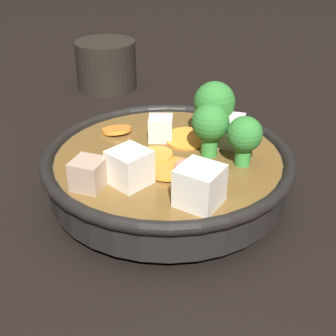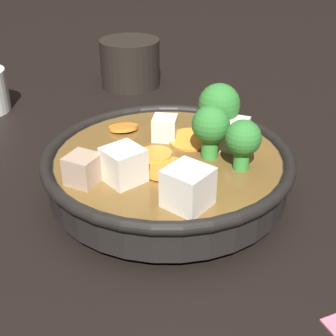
{
  "view_description": "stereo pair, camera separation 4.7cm",
  "coord_description": "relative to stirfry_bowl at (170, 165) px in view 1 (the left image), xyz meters",
  "views": [
    {
      "loc": [
        -0.38,
        0.16,
        0.27
      ],
      "look_at": [
        0.0,
        0.0,
        0.03
      ],
      "focal_mm": 50.0,
      "sensor_mm": 36.0,
      "label": 1
    },
    {
      "loc": [
        -0.39,
        0.12,
        0.27
      ],
      "look_at": [
        0.0,
        0.0,
        0.03
      ],
      "focal_mm": 50.0,
      "sensor_mm": 36.0,
      "label": 2
    }
  ],
  "objects": [
    {
      "name": "stirfry_bowl",
      "position": [
        0.0,
        0.0,
        0.0
      ],
      "size": [
        0.25,
        0.25,
        0.11
      ],
      "color": "black",
      "rests_on": "ground_plane"
    },
    {
      "name": "ground_plane",
      "position": [
        0.0,
        0.0,
        -0.04
      ],
      "size": [
        3.0,
        3.0,
        0.0
      ],
      "primitive_type": "plane",
      "color": "black"
    },
    {
      "name": "dark_mug",
      "position": [
        0.34,
        -0.03,
        0.0
      ],
      "size": [
        0.12,
        0.1,
        0.07
      ],
      "color": "black",
      "rests_on": "ground_plane"
    }
  ]
}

